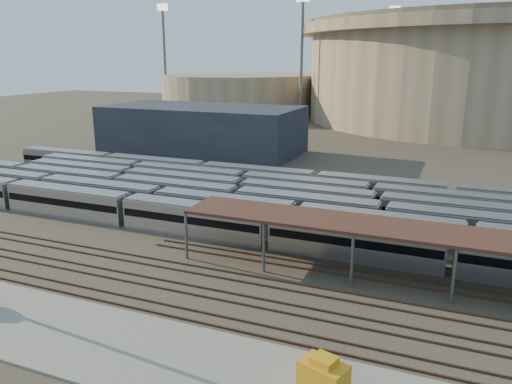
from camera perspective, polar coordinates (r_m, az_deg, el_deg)
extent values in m
plane|color=#383026|center=(48.46, -0.33, -9.55)|extent=(420.00, 420.00, 0.00)
cube|color=gray|center=(39.33, -16.33, -16.37)|extent=(50.00, 9.00, 0.20)
cube|color=#B4B3B8|center=(55.15, 1.53, -4.39)|extent=(112.00, 2.90, 3.60)
cube|color=#B4B3B8|center=(58.37, 4.56, -3.31)|extent=(112.00, 2.90, 3.60)
cube|color=#B4B3B8|center=(65.38, -2.21, -1.23)|extent=(112.00, 2.90, 3.60)
cube|color=#B4B3B8|center=(64.50, 13.71, -1.90)|extent=(112.00, 2.90, 3.60)
cube|color=#B4B3B8|center=(68.72, 12.97, -0.80)|extent=(112.00, 2.90, 3.60)
cube|color=#B4B3B8|center=(74.50, 6.77, 0.73)|extent=(112.00, 2.90, 3.60)
cylinder|color=#59585D|center=(51.93, -7.98, -4.99)|extent=(0.30, 0.30, 5.00)
cylinder|color=#59585D|center=(56.37, -5.22, -3.26)|extent=(0.30, 0.30, 5.00)
cylinder|color=#59585D|center=(48.38, 0.89, -6.37)|extent=(0.30, 0.30, 5.00)
cylinder|color=#59585D|center=(53.13, 3.03, -4.38)|extent=(0.30, 0.30, 5.00)
cylinder|color=#59585D|center=(46.18, 10.92, -7.75)|extent=(0.30, 0.30, 5.00)
cylinder|color=#59585D|center=(51.13, 12.17, -5.52)|extent=(0.30, 0.30, 5.00)
cylinder|color=#59585D|center=(45.51, 21.67, -8.95)|extent=(0.30, 0.30, 5.00)
cylinder|color=#59585D|center=(50.52, 21.82, -6.56)|extent=(0.30, 0.30, 5.00)
cube|color=#352115|center=(47.35, 27.25, -5.21)|extent=(60.00, 6.00, 0.30)
cube|color=#4C3323|center=(46.96, -1.17, -10.28)|extent=(170.00, 0.12, 0.18)
cube|color=#4C3323|center=(48.21, -0.45, -9.57)|extent=(170.00, 0.12, 0.18)
cube|color=#4C3323|center=(43.71, -3.31, -12.35)|extent=(170.00, 0.12, 0.18)
cube|color=#4C3323|center=(44.92, -2.47, -11.54)|extent=(170.00, 0.12, 0.18)
cube|color=#4C3323|center=(40.60, -5.83, -14.73)|extent=(170.00, 0.12, 0.18)
cube|color=#4C3323|center=(41.75, -4.84, -13.80)|extent=(170.00, 0.12, 0.18)
cylinder|color=#9C826A|center=(180.87, 25.47, 11.78)|extent=(116.00, 116.00, 28.00)
cylinder|color=#9C826A|center=(180.99, 26.05, 16.66)|extent=(124.00, 124.00, 3.00)
cylinder|color=brown|center=(181.12, 26.14, 17.37)|extent=(120.00, 120.00, 1.50)
cylinder|color=#9C826A|center=(187.63, -1.95, 11.14)|extent=(56.00, 56.00, 14.00)
cube|color=#1E232D|center=(109.89, -6.16, 7.12)|extent=(42.00, 20.00, 10.00)
cylinder|color=#59585D|center=(157.77, 5.21, 14.32)|extent=(1.00, 1.00, 36.00)
cylinder|color=#59585D|center=(190.26, -10.37, 14.28)|extent=(1.00, 1.00, 36.00)
cube|color=#FFF2CC|center=(190.99, -10.66, 20.05)|extent=(4.00, 0.60, 2.40)
cylinder|color=#59585D|center=(202.40, 15.18, 14.05)|extent=(1.00, 1.00, 36.00)
cube|color=#FFF2CC|center=(203.10, 15.57, 19.46)|extent=(4.00, 0.60, 2.40)
cube|color=orange|center=(33.28, 7.72, -20.15)|extent=(3.32, 2.62, 1.81)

